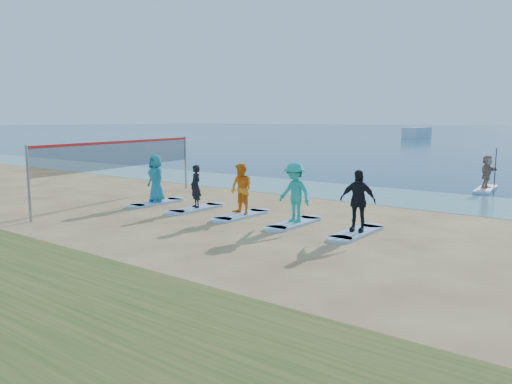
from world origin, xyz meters
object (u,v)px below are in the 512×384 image
Objects in this scene: paddleboard at (486,189)px; surfboard_2 at (242,215)px; paddleboarder at (487,172)px; student_4 at (358,201)px; surfboard_4 at (357,233)px; boat_offshore_a at (416,138)px; volleyball_net at (122,155)px; student_1 at (196,186)px; student_3 at (295,192)px; surfboard_1 at (196,209)px; surfboard_3 at (294,223)px; surfboard_0 at (157,203)px; student_2 at (241,189)px; student_0 at (156,178)px.

paddleboard is 1.36× the size of surfboard_2.
paddleboarder is 0.86× the size of student_4.
boat_offshore_a is at bearing 108.61° from surfboard_4.
volleyball_net is 5.65× the size of student_1.
boat_offshore_a is at bearing 117.62° from student_3.
student_1 is (-7.26, -12.01, 0.82)m from paddleboard.
student_4 is (-0.76, -12.01, 0.10)m from paddleboarder.
surfboard_2 is at bearing 169.98° from student_4.
student_3 is (4.34, 0.00, 0.99)m from surfboard_1.
surfboard_3 is at bearing 0.00° from surfboard_2.
surfboard_1 is at bearing 158.12° from paddleboarder.
student_1 is (-7.26, -12.01, -0.01)m from paddleboarder.
surfboard_3 is 1.22× the size of student_4.
surfboard_2 is at bearing 0.00° from surfboard_0.
surfboard_2 is (-5.10, -12.01, -0.01)m from paddleboard.
student_1 reaches higher than surfboard_4.
student_2 is (2.17, 0.00, 0.08)m from student_1.
student_2 is (-5.10, -12.01, 0.90)m from paddleboard.
boat_offshore_a is 80.12m from surfboard_3.
student_0 is at bearing -73.81° from boat_offshore_a.
surfboard_2 and surfboard_3 have the same top height.
volleyball_net is at bearing -74.95° from boat_offshore_a.
student_1 is 4.34m from student_3.
student_1 is 0.84× the size of student_3.
student_0 is 1.07× the size of student_2.
surfboard_0 is 2.17m from surfboard_1.
surfboard_1 is 1.00× the size of surfboard_2.
surfboard_0 is at bearing 151.14° from paddleboarder.
paddleboarder is at bearing 67.01° from surfboard_2.
surfboard_0 is 1.18× the size of student_0.
volleyball_net is at bearing -151.29° from student_0.
surfboard_3 is (6.50, 0.00, -0.98)m from student_0.
student_0 is 0.85× the size of surfboard_4.
surfboard_2 is 2.17m from surfboard_3.
student_2 is at bearing -117.97° from paddleboard.
paddleboard is at bearing 86.39° from surfboard_4.
paddleboarder is 12.39m from surfboard_3.
surfboard_0 is (-9.43, -12.01, -0.01)m from paddleboard.
surfboard_1 is 2.17m from surfboard_2.
student_1 is at bearing -169.52° from student_3.
student_0 is 2.17m from student_1.
student_0 is 0.85× the size of surfboard_3.
surfboard_1 and surfboard_2 have the same top height.
surfboard_0 is 6.50m from surfboard_3.
surfboard_3 is 1.00× the size of surfboard_4.
student_3 is at bearing 0.00° from surfboard_3.
boat_offshore_a is 3.10× the size of surfboard_4.
student_0 is at bearing 180.00° from surfboard_4.
surfboard_4 is at bearing 2.52° from volleyball_net.
student_0 is 0.99× the size of student_3.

